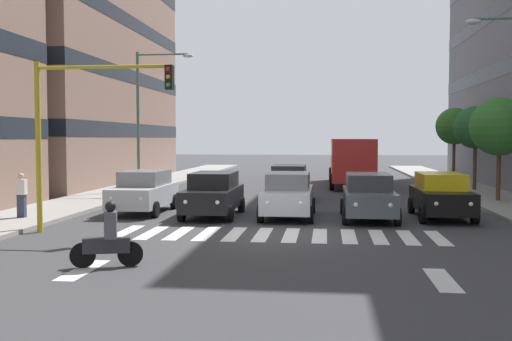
# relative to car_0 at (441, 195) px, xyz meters

# --- Properties ---
(ground_plane) EXTENTS (180.00, 180.00, 0.00)m
(ground_plane) POSITION_rel_car_0_xyz_m (5.88, 4.59, -0.89)
(ground_plane) COLOR #38383A
(crosswalk_markings) EXTENTS (10.35, 2.80, 0.01)m
(crosswalk_markings) POSITION_rel_car_0_xyz_m (5.88, 4.59, -0.88)
(crosswalk_markings) COLOR silver
(crosswalk_markings) RESTS_ON ground_plane
(lane_arrow_0) EXTENTS (0.50, 2.20, 0.01)m
(lane_arrow_0) POSITION_rel_car_0_xyz_m (1.84, 10.09, -0.88)
(lane_arrow_0) COLOR silver
(lane_arrow_0) RESTS_ON ground_plane
(lane_arrow_1) EXTENTS (0.50, 2.20, 0.01)m
(lane_arrow_1) POSITION_rel_car_0_xyz_m (9.93, 10.09, -0.88)
(lane_arrow_1) COLOR silver
(lane_arrow_1) RESTS_ON ground_plane
(car_0) EXTENTS (2.02, 4.44, 1.72)m
(car_0) POSITION_rel_car_0_xyz_m (0.00, 0.00, 0.00)
(car_0) COLOR black
(car_0) RESTS_ON ground_plane
(car_1) EXTENTS (2.02, 4.44, 1.72)m
(car_1) POSITION_rel_car_0_xyz_m (2.77, 0.65, 0.00)
(car_1) COLOR #474C51
(car_1) RESTS_ON ground_plane
(car_2) EXTENTS (2.02, 4.44, 1.72)m
(car_2) POSITION_rel_car_0_xyz_m (5.80, 0.43, 0.00)
(car_2) COLOR #B2B7BC
(car_2) RESTS_ON ground_plane
(car_3) EXTENTS (2.02, 4.44, 1.72)m
(car_3) POSITION_rel_car_0_xyz_m (8.72, 0.47, 0.00)
(car_3) COLOR black
(car_3) RESTS_ON ground_plane
(car_4) EXTENTS (2.02, 4.44, 1.72)m
(car_4) POSITION_rel_car_0_xyz_m (11.75, -0.33, 0.00)
(car_4) COLOR #B2B7BC
(car_4) RESTS_ON ground_plane
(car_row2_0) EXTENTS (2.02, 4.44, 1.72)m
(car_row2_0) POSITION_rel_car_0_xyz_m (6.16, -5.96, 0.00)
(car_row2_0) COLOR #474C51
(car_row2_0) RESTS_ON ground_plane
(bus_behind_traffic) EXTENTS (2.78, 10.50, 3.00)m
(bus_behind_traffic) POSITION_rel_car_0_xyz_m (2.77, -15.45, 0.97)
(bus_behind_traffic) COLOR red
(bus_behind_traffic) RESTS_ON ground_plane
(motorcycle_with_rider) EXTENTS (1.66, 0.57, 1.57)m
(motorcycle_with_rider) POSITION_rel_car_0_xyz_m (9.46, 9.73, -0.24)
(motorcycle_with_rider) COLOR black
(motorcycle_with_rider) RESTS_ON ground_plane
(traffic_light_gantry) EXTENTS (4.56, 0.36, 5.50)m
(traffic_light_gantry) POSITION_rel_car_0_xyz_m (12.26, 4.98, 2.83)
(traffic_light_gantry) COLOR #AD991E
(traffic_light_gantry) RESTS_ON ground_plane
(street_lamp_right) EXTENTS (3.17, 0.28, 7.57)m
(street_lamp_right) POSITION_rel_car_0_xyz_m (14.07, -8.30, 3.89)
(street_lamp_right) COLOR #4C6B56
(street_lamp_right) RESTS_ON sidewalk_right
(street_tree_1) EXTENTS (2.70, 2.70, 4.79)m
(street_tree_1) POSITION_rel_car_0_xyz_m (-3.64, -5.59, 2.69)
(street_tree_1) COLOR #513823
(street_tree_1) RESTS_ON sidewalk_left
(street_tree_2) EXTENTS (2.40, 2.40, 4.71)m
(street_tree_2) POSITION_rel_car_0_xyz_m (-3.98, -11.46, 2.76)
(street_tree_2) COLOR #513823
(street_tree_2) RESTS_ON sidewalk_left
(street_tree_3) EXTENTS (2.42, 2.42, 4.90)m
(street_tree_3) POSITION_rel_car_0_xyz_m (-4.01, -17.21, 2.94)
(street_tree_3) COLOR #513823
(street_tree_3) RESTS_ON sidewalk_left
(pedestrian_waiting) EXTENTS (0.36, 0.24, 1.63)m
(pedestrian_waiting) POSITION_rel_car_0_xyz_m (15.44, 2.68, 0.11)
(pedestrian_waiting) COLOR #2D3347
(pedestrian_waiting) RESTS_ON sidewalk_right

